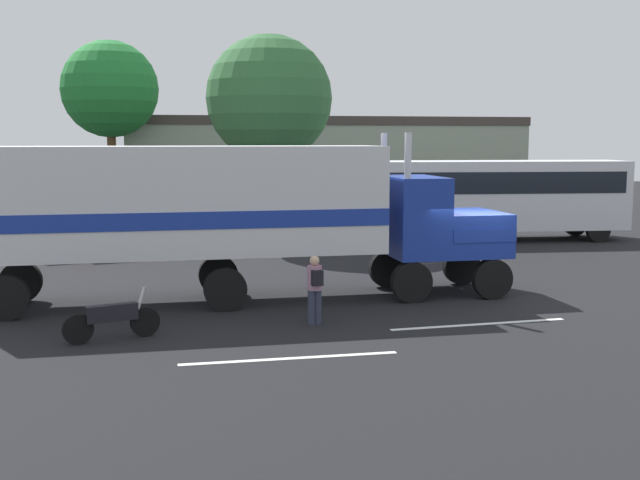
{
  "coord_description": "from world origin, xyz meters",
  "views": [
    {
      "loc": [
        -3.63,
        -21.72,
        4.34
      ],
      "look_at": [
        -4.18,
        -0.44,
        1.6
      ],
      "focal_mm": 44.31,
      "sensor_mm": 36.0,
      "label": 1
    }
  ],
  "objects_px": {
    "semi_truck": "(225,208)",
    "motorcycle": "(112,319)",
    "parked_car": "(99,234)",
    "person_bystander": "(315,287)",
    "parked_bus": "(496,192)",
    "tree_center": "(110,90)",
    "tree_left": "(269,99)"
  },
  "relations": [
    {
      "from": "tree_left",
      "to": "tree_center",
      "type": "bearing_deg",
      "value": 139.11
    },
    {
      "from": "person_bystander",
      "to": "parked_car",
      "type": "height_order",
      "value": "person_bystander"
    },
    {
      "from": "semi_truck",
      "to": "parked_bus",
      "type": "relative_size",
      "value": 1.28
    },
    {
      "from": "semi_truck",
      "to": "tree_left",
      "type": "xyz_separation_m",
      "value": [
        0.16,
        11.61,
        3.42
      ]
    },
    {
      "from": "motorcycle",
      "to": "tree_left",
      "type": "height_order",
      "value": "tree_left"
    },
    {
      "from": "motorcycle",
      "to": "semi_truck",
      "type": "bearing_deg",
      "value": 65.75
    },
    {
      "from": "tree_left",
      "to": "tree_center",
      "type": "distance_m",
      "value": 11.48
    },
    {
      "from": "parked_bus",
      "to": "parked_car",
      "type": "distance_m",
      "value": 16.5
    },
    {
      "from": "semi_truck",
      "to": "motorcycle",
      "type": "bearing_deg",
      "value": -114.25
    },
    {
      "from": "person_bystander",
      "to": "parked_car",
      "type": "distance_m",
      "value": 13.73
    },
    {
      "from": "motorcycle",
      "to": "parked_bus",
      "type": "bearing_deg",
      "value": 56.19
    },
    {
      "from": "semi_truck",
      "to": "person_bystander",
      "type": "distance_m",
      "value": 3.9
    },
    {
      "from": "parked_car",
      "to": "tree_left",
      "type": "relative_size",
      "value": 0.56
    },
    {
      "from": "motorcycle",
      "to": "person_bystander",
      "type": "bearing_deg",
      "value": 20.12
    },
    {
      "from": "semi_truck",
      "to": "motorcycle",
      "type": "distance_m",
      "value": 4.97
    },
    {
      "from": "semi_truck",
      "to": "person_bystander",
      "type": "height_order",
      "value": "semi_truck"
    },
    {
      "from": "parked_car",
      "to": "tree_center",
      "type": "xyz_separation_m",
      "value": [
        -2.53,
        10.82,
        5.96
      ]
    },
    {
      "from": "motorcycle",
      "to": "tree_left",
      "type": "xyz_separation_m",
      "value": [
        2.02,
        15.75,
        5.46
      ]
    },
    {
      "from": "semi_truck",
      "to": "parked_bus",
      "type": "height_order",
      "value": "semi_truck"
    },
    {
      "from": "parked_bus",
      "to": "tree_left",
      "type": "bearing_deg",
      "value": -170.64
    },
    {
      "from": "parked_bus",
      "to": "parked_car",
      "type": "height_order",
      "value": "parked_bus"
    },
    {
      "from": "semi_truck",
      "to": "person_bystander",
      "type": "relative_size",
      "value": 8.8
    },
    {
      "from": "parked_bus",
      "to": "motorcycle",
      "type": "relative_size",
      "value": 6.0
    },
    {
      "from": "person_bystander",
      "to": "parked_bus",
      "type": "height_order",
      "value": "parked_bus"
    },
    {
      "from": "person_bystander",
      "to": "motorcycle",
      "type": "relative_size",
      "value": 0.87
    },
    {
      "from": "semi_truck",
      "to": "motorcycle",
      "type": "xyz_separation_m",
      "value": [
        -1.86,
        -4.14,
        -2.04
      ]
    },
    {
      "from": "parked_car",
      "to": "motorcycle",
      "type": "bearing_deg",
      "value": -71.74
    },
    {
      "from": "parked_car",
      "to": "motorcycle",
      "type": "height_order",
      "value": "parked_car"
    },
    {
      "from": "parked_bus",
      "to": "tree_center",
      "type": "relative_size",
      "value": 1.22
    },
    {
      "from": "tree_center",
      "to": "person_bystander",
      "type": "bearing_deg",
      "value": -63.15
    },
    {
      "from": "motorcycle",
      "to": "tree_center",
      "type": "relative_size",
      "value": 0.2
    },
    {
      "from": "semi_truck",
      "to": "parked_car",
      "type": "bearing_deg",
      "value": 125.73
    }
  ]
}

